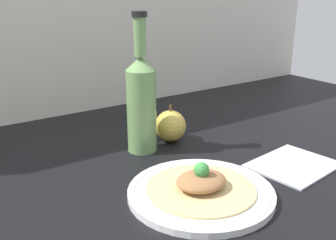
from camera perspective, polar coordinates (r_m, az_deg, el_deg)
The scene contains 6 objects.
ground_plane at distance 81.93cm, azimuth 5.20°, elevation -8.69°, with size 180.00×110.00×4.00cm, color black.
plate at distance 71.85cm, azimuth 4.79°, elevation -10.34°, with size 26.37×26.37×1.50cm.
plated_food at distance 71.05cm, azimuth 4.83°, elevation -9.16°, with size 19.62×19.62×5.27cm.
cider_bottle at distance 87.09cm, azimuth -3.89°, elevation 2.89°, with size 6.61×6.61×30.98cm.
apple at distance 94.93cm, azimuth 0.36°, elevation -0.85°, with size 7.58×7.58×9.03cm.
napkin at distance 86.95cm, azimuth 17.75°, elevation -6.12°, with size 18.88×16.02×0.80cm.
Camera 1 is at (-46.68, -55.79, 35.68)cm, focal length 42.00 mm.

